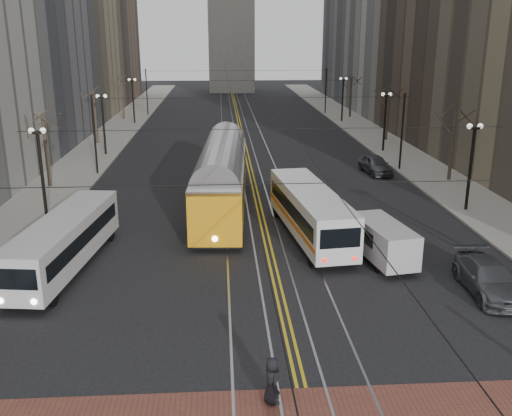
{
  "coord_description": "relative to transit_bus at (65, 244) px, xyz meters",
  "views": [
    {
      "loc": [
        -2.57,
        -17.32,
        11.36
      ],
      "look_at": [
        -0.84,
        9.88,
        3.0
      ],
      "focal_mm": 40.0,
      "sensor_mm": 36.0,
      "label": 1
    }
  ],
  "objects": [
    {
      "name": "sedan_parked",
      "position": [
        19.89,
        -4.06,
        -0.59
      ],
      "size": [
        2.31,
        5.14,
        1.46
      ],
      "primitive_type": "imported",
      "rotation": [
        0.0,
        0.0,
        -0.05
      ],
      "color": "#43474C",
      "rests_on": "ground"
    },
    {
      "name": "lamp_posts",
      "position": [
        10.39,
        18.9,
        1.48
      ],
      "size": [
        27.6,
        57.2,
        5.6
      ],
      "color": "black",
      "rests_on": "ground"
    },
    {
      "name": "cargo_van",
      "position": [
        16.08,
        -0.22,
        -0.27
      ],
      "size": [
        2.6,
        5.0,
        2.11
      ],
      "primitive_type": "cube",
      "rotation": [
        0.0,
        0.0,
        0.17
      ],
      "color": "#B9B9B9",
      "rests_on": "ground"
    },
    {
      "name": "ground",
      "position": [
        10.39,
        -9.85,
        -1.32
      ],
      "size": [
        260.0,
        260.0,
        0.0
      ],
      "primitive_type": "plane",
      "color": "black",
      "rests_on": "ground"
    },
    {
      "name": "streetcar_rails",
      "position": [
        10.39,
        35.15,
        -1.32
      ],
      "size": [
        4.8,
        130.0,
        0.02
      ],
      "primitive_type": "cube",
      "color": "gray",
      "rests_on": "ground"
    },
    {
      "name": "sedan_grey",
      "position": [
        20.89,
        19.18,
        -0.55
      ],
      "size": [
        2.29,
        4.69,
        1.54
      ],
      "primitive_type": "imported",
      "rotation": [
        0.0,
        0.0,
        0.11
      ],
      "color": "#46484E",
      "rests_on": "ground"
    },
    {
      "name": "transit_bus",
      "position": [
        0.0,
        0.0,
        0.0
      ],
      "size": [
        3.51,
        10.78,
        2.65
      ],
      "primitive_type": "cube",
      "rotation": [
        0.0,
        0.0,
        -0.13
      ],
      "color": "silver",
      "rests_on": "ground"
    },
    {
      "name": "trolley_wires",
      "position": [
        10.39,
        24.98,
        2.45
      ],
      "size": [
        25.96,
        120.0,
        6.6
      ],
      "color": "black",
      "rests_on": "ground"
    },
    {
      "name": "street_trees",
      "position": [
        10.39,
        25.4,
        1.48
      ],
      "size": [
        31.68,
        53.28,
        5.6
      ],
      "color": "#382D23",
      "rests_on": "ground"
    },
    {
      "name": "centre_lines",
      "position": [
        10.39,
        35.15,
        -1.32
      ],
      "size": [
        0.42,
        130.0,
        0.01
      ],
      "primitive_type": "cube",
      "color": "gold",
      "rests_on": "ground"
    },
    {
      "name": "rear_bus",
      "position": [
        12.91,
        3.78,
        0.1
      ],
      "size": [
        3.61,
        11.15,
        2.86
      ],
      "primitive_type": "cube",
      "rotation": [
        0.0,
        0.0,
        0.11
      ],
      "color": "white",
      "rests_on": "ground"
    },
    {
      "name": "sidewalk_left",
      "position": [
        -4.61,
        35.15,
        -1.25
      ],
      "size": [
        5.0,
        140.0,
        0.15
      ],
      "primitive_type": "cube",
      "color": "gray",
      "rests_on": "ground"
    },
    {
      "name": "sidewalk_right",
      "position": [
        25.39,
        35.15,
        -1.25
      ],
      "size": [
        5.0,
        140.0,
        0.15
      ],
      "primitive_type": "cube",
      "color": "gray",
      "rests_on": "ground"
    },
    {
      "name": "pedestrian_a",
      "position": [
        9.33,
        -11.54,
        -0.52
      ],
      "size": [
        0.69,
        0.88,
        1.59
      ],
      "primitive_type": "imported",
      "rotation": [
        0.0,
        0.0,
        1.84
      ],
      "color": "black",
      "rests_on": "crosswalk_band"
    },
    {
      "name": "streetcar",
      "position": [
        7.89,
        9.29,
        0.53
      ],
      "size": [
        3.81,
        15.88,
        3.71
      ],
      "primitive_type": "cube",
      "rotation": [
        0.0,
        0.0,
        -0.06
      ],
      "color": "#F5A215",
      "rests_on": "ground"
    }
  ]
}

